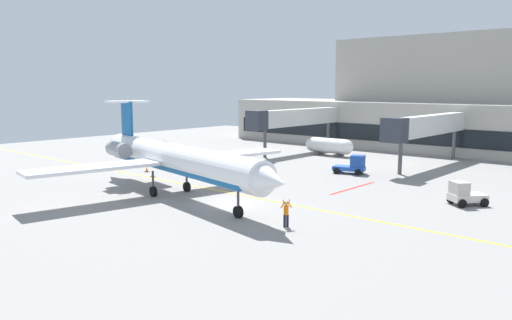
% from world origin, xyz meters
% --- Properties ---
extents(ground, '(120.00, 120.00, 0.11)m').
position_xyz_m(ground, '(0.00, 0.00, -0.05)').
color(ground, gray).
extents(terminal_building, '(72.00, 15.88, 17.47)m').
position_xyz_m(terminal_building, '(-0.85, 48.40, 6.63)').
color(terminal_building, '#ADA89E').
rests_on(terminal_building, ground).
extents(jet_bridge_west, '(2.40, 19.78, 6.48)m').
position_xyz_m(jet_bridge_west, '(-16.06, 29.37, 5.09)').
color(jet_bridge_west, silver).
rests_on(jet_bridge_west, ground).
extents(jet_bridge_east, '(2.40, 20.17, 6.35)m').
position_xyz_m(jet_bridge_east, '(3.91, 29.17, 4.97)').
color(jet_bridge_east, silver).
rests_on(jet_bridge_east, ground).
extents(regional_jet, '(29.72, 24.80, 8.22)m').
position_xyz_m(regional_jet, '(-6.36, -1.09, 3.32)').
color(regional_jet, white).
rests_on(regional_jet, ground).
extents(baggage_tug, '(3.17, 3.28, 1.97)m').
position_xyz_m(baggage_tug, '(14.54, 12.26, 0.89)').
color(baggage_tug, silver).
rests_on(baggage_tug, ground).
extents(pushback_tractor, '(3.77, 2.66, 2.11)m').
position_xyz_m(pushback_tractor, '(-0.18, 19.39, 0.96)').
color(pushback_tractor, '#1E4CB2').
rests_on(pushback_tractor, ground).
extents(fuel_tank, '(7.47, 2.22, 2.43)m').
position_xyz_m(fuel_tank, '(-10.56, 30.41, 1.37)').
color(fuel_tank, white).
rests_on(fuel_tank, ground).
extents(marshaller, '(0.58, 0.71, 1.96)m').
position_xyz_m(marshaller, '(7.58, -2.63, 1.00)').
color(marshaller, '#191E33').
rests_on(marshaller, ground).
extents(safety_cone_alpha, '(0.47, 0.47, 0.55)m').
position_xyz_m(safety_cone_alpha, '(-10.64, 7.09, 0.25)').
color(safety_cone_alpha, orange).
rests_on(safety_cone_alpha, ground).
extents(safety_cone_bravo, '(0.47, 0.47, 0.55)m').
position_xyz_m(safety_cone_bravo, '(-15.34, 3.36, 0.25)').
color(safety_cone_bravo, orange).
rests_on(safety_cone_bravo, ground).
extents(safety_cone_charlie, '(0.47, 0.47, 0.55)m').
position_xyz_m(safety_cone_charlie, '(-18.45, 4.90, 0.25)').
color(safety_cone_charlie, orange).
rests_on(safety_cone_charlie, ground).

